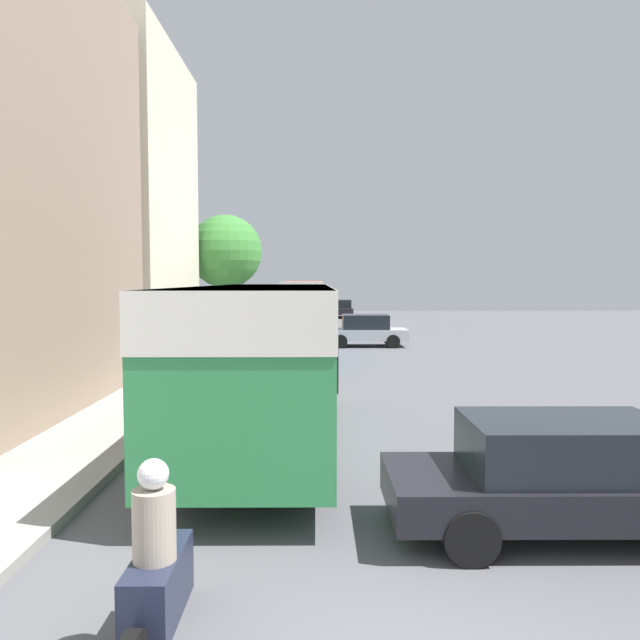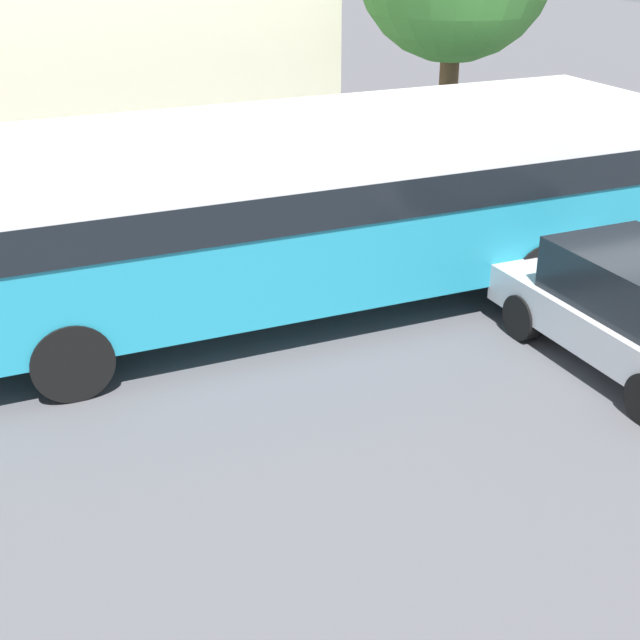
% 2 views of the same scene
% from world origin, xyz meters
% --- Properties ---
extents(building_far_terrace, '(6.31, 8.58, 12.21)m').
position_xyz_m(building_far_terrace, '(-9.35, 21.11, 6.10)').
color(building_far_terrace, beige).
rests_on(building_far_terrace, ground_plane).
extents(bus_lead, '(2.59, 9.87, 3.08)m').
position_xyz_m(bus_lead, '(-1.72, 8.28, 2.00)').
color(bus_lead, '#2D8447').
rests_on(bus_lead, ground_plane).
extents(bus_following, '(2.64, 10.92, 2.86)m').
position_xyz_m(bus_following, '(-1.58, 22.53, 1.87)').
color(bus_following, teal).
rests_on(bus_following, ground_plane).
extents(bus_third_in_line, '(2.60, 10.53, 3.07)m').
position_xyz_m(bus_third_in_line, '(-1.56, 37.25, 1.99)').
color(bus_third_in_line, '#EA5B23').
rests_on(bus_third_in_line, ground_plane).
extents(motorcycle_behind_lead, '(0.38, 2.24, 1.73)m').
position_xyz_m(motorcycle_behind_lead, '(-2.06, 1.25, 0.68)').
color(motorcycle_behind_lead, '#1E2338').
rests_on(motorcycle_behind_lead, ground_plane).
extents(car_crossing, '(4.45, 1.88, 1.47)m').
position_xyz_m(car_crossing, '(2.41, 3.76, 0.77)').
color(car_crossing, black).
rests_on(car_crossing, ground_plane).
extents(car_far_curb, '(1.86, 4.50, 1.50)m').
position_xyz_m(car_far_curb, '(1.42, 48.85, 0.78)').
color(car_far_curb, black).
rests_on(car_far_curb, ground_plane).
extents(car_distant, '(3.96, 1.89, 1.53)m').
position_xyz_m(car_distant, '(1.65, 25.90, 0.79)').
color(car_distant, '#B7B7BC').
rests_on(car_distant, ground_plane).
extents(pedestrian_near_curb, '(0.40, 0.40, 1.76)m').
position_xyz_m(pedestrian_near_curb, '(-4.63, 43.42, 1.05)').
color(pedestrian_near_curb, '#232838').
rests_on(pedestrian_near_curb, sidewalk).
extents(street_tree, '(3.63, 3.63, 6.26)m').
position_xyz_m(street_tree, '(-5.21, 27.17, 4.57)').
color(street_tree, brown).
rests_on(street_tree, sidewalk).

